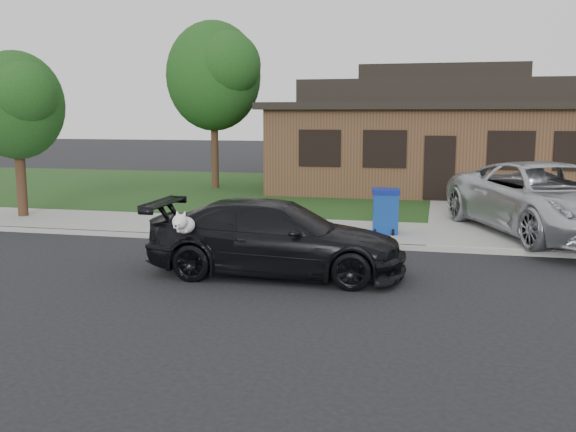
# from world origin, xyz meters

# --- Properties ---
(ground) EXTENTS (120.00, 120.00, 0.00)m
(ground) POSITION_xyz_m (0.00, 0.00, 0.00)
(ground) COLOR black
(ground) RESTS_ON ground
(sidewalk) EXTENTS (60.00, 3.00, 0.12)m
(sidewalk) POSITION_xyz_m (0.00, 5.00, 0.06)
(sidewalk) COLOR gray
(sidewalk) RESTS_ON ground
(curb) EXTENTS (60.00, 0.12, 0.12)m
(curb) POSITION_xyz_m (0.00, 3.50, 0.06)
(curb) COLOR gray
(curb) RESTS_ON ground
(lawn) EXTENTS (60.00, 13.00, 0.13)m
(lawn) POSITION_xyz_m (0.00, 13.00, 0.07)
(lawn) COLOR #193814
(lawn) RESTS_ON ground
(driveway) EXTENTS (4.50, 13.00, 0.14)m
(driveway) POSITION_xyz_m (6.00, 10.00, 0.07)
(driveway) COLOR gray
(driveway) RESTS_ON ground
(sedan) EXTENTS (4.83, 2.32, 1.39)m
(sedan) POSITION_xyz_m (1.06, 0.73, 0.70)
(sedan) COLOR black
(sedan) RESTS_ON ground
(minivan) EXTENTS (4.89, 6.74, 1.70)m
(minivan) POSITION_xyz_m (6.49, 5.38, 0.99)
(minivan) COLOR #B6B9BE
(minivan) RESTS_ON driveway
(recycling_bin) EXTENTS (0.72, 0.73, 1.08)m
(recycling_bin) POSITION_xyz_m (2.75, 4.83, 0.66)
(recycling_bin) COLOR navy
(recycling_bin) RESTS_ON sidewalk
(house) EXTENTS (12.60, 8.60, 4.65)m
(house) POSITION_xyz_m (4.00, 15.00, 2.13)
(house) COLOR #422B1C
(house) RESTS_ON ground
(tree_0) EXTENTS (3.78, 3.60, 6.34)m
(tree_0) POSITION_xyz_m (-4.34, 12.88, 4.48)
(tree_0) COLOR #332114
(tree_0) RESTS_ON ground
(tree_2) EXTENTS (2.73, 2.60, 4.59)m
(tree_2) POSITION_xyz_m (-7.38, 5.11, 3.27)
(tree_2) COLOR #332114
(tree_2) RESTS_ON ground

